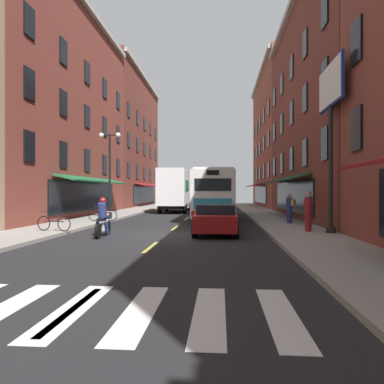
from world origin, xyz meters
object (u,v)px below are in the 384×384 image
bicycle_near (54,223)px  pedestrian_mid (309,209)px  billboard_sign (331,102)px  pedestrian_near (290,207)px  box_truck (175,191)px  sedan_near (216,218)px  sedan_mid (184,202)px  street_lamp_twin (110,171)px  pedestrian_far (308,212)px  motorcycle_rider (103,220)px  transit_bus (215,194)px  bicycle_mid (103,215)px

bicycle_near → pedestrian_mid: bearing=9.7°
billboard_sign → pedestrian_near: 6.64m
box_truck → pedestrian_mid: bearing=-61.3°
sedan_near → bicycle_near: sedan_near is taller
box_truck → sedan_mid: box_truck is taller
billboard_sign → street_lamp_twin: 13.98m
bicycle_near → sedan_mid: bearing=83.2°
billboard_sign → sedan_near: size_ratio=1.53×
billboard_sign → pedestrian_far: (-0.82, 0.51, -4.71)m
sedan_mid → motorcycle_rider: bearing=-91.4°
pedestrian_near → bicycle_near: bearing=151.2°
box_truck → pedestrian_mid: 17.40m
motorcycle_rider → pedestrian_far: bearing=9.4°
pedestrian_far → billboard_sign: bearing=-19.5°
transit_bus → pedestrian_mid: transit_bus is taller
billboard_sign → transit_bus: size_ratio=0.60×
bicycle_mid → street_lamp_twin: street_lamp_twin is taller
bicycle_mid → box_truck: bearing=76.0°
box_truck → street_lamp_twin: bearing=-106.6°
sedan_mid → pedestrian_mid: size_ratio=2.52×
sedan_mid → pedestrian_mid: bearing=-70.9°
transit_bus → sedan_near: bearing=-89.0°
box_truck → sedan_near: bearing=-76.4°
motorcycle_rider → pedestrian_near: 10.39m
sedan_near → pedestrian_far: size_ratio=2.85×
bicycle_near → pedestrian_far: pedestrian_far is taller
sedan_near → street_lamp_twin: size_ratio=0.85×
sedan_near → pedestrian_far: 4.06m
sedan_near → pedestrian_mid: bearing=14.6°
pedestrian_mid → pedestrian_far: (-0.34, -1.28, -0.08)m
sedan_mid → bicycle_near: sedan_mid is taller
billboard_sign → pedestrian_mid: billboard_sign is taller
motorcycle_rider → bicycle_mid: bearing=108.5°
transit_bus → bicycle_near: 12.71m
sedan_mid → sedan_near: bearing=-80.9°
street_lamp_twin → bicycle_near: bearing=-92.2°
transit_bus → street_lamp_twin: street_lamp_twin is taller
motorcycle_rider → street_lamp_twin: 8.65m
sedan_mid → street_lamp_twin: size_ratio=0.81×
pedestrian_far → sedan_near: bearing=-169.7°
bicycle_mid → street_lamp_twin: (-0.08, 1.61, 2.72)m
pedestrian_far → bicycle_mid: bearing=168.0°
sedan_mid → bicycle_near: 26.58m
bicycle_near → pedestrian_far: bearing=3.6°
billboard_sign → bicycle_near: (-12.09, -0.20, -5.20)m
sedan_near → pedestrian_near: bearing=44.6°
box_truck → motorcycle_rider: size_ratio=3.39×
pedestrian_far → sedan_mid: bearing=119.9°
billboard_sign → sedan_mid: bearing=108.9°
billboard_sign → sedan_mid: size_ratio=1.59×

